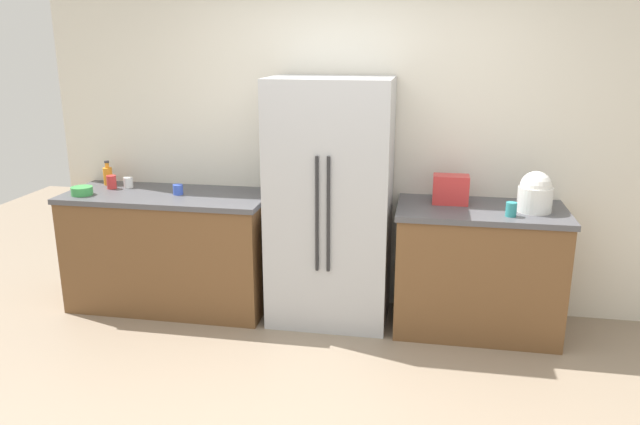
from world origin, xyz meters
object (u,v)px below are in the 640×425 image
Objects in this scene: bottle_a at (108,175)px; cup_d at (112,182)px; cup_b at (178,190)px; cup_c at (128,182)px; cup_a at (511,209)px; toaster at (451,189)px; bowl_a at (82,191)px; refrigerator at (330,203)px; rice_cooker at (535,193)px.

bottle_a is 0.16m from cup_d.
cup_c is at bearing 163.55° from cup_b.
cup_a is at bearing -3.92° from cup_b.
toaster is at bearing 2.85° from cup_b.
bowl_a is at bearing -94.30° from bottle_a.
refrigerator is 21.70× the size of cup_c.
toaster is 2.61× the size of cup_a.
refrigerator reaches higher than cup_c.
cup_d is (-0.60, 0.09, 0.01)m from cup_b.
cup_b is 0.61m from cup_d.
refrigerator is at bearing -4.33° from cup_c.
bowl_a is at bearing -117.99° from cup_d.
refrigerator is 18.75× the size of cup_a.
cup_b is (-1.19, -0.02, 0.06)m from refrigerator.
cup_a is (0.40, -0.27, -0.06)m from toaster.
toaster reaches higher than cup_a.
cup_d reaches higher than cup_b.
cup_b is 0.73× the size of cup_d.
refrigerator is 1.28m from cup_a.
toaster is 1.28× the size of bottle_a.
cup_a is at bearing -4.77° from cup_d.
bottle_a is at bearing 162.66° from cup_c.
cup_c is (0.21, -0.07, -0.04)m from bottle_a.
cup_a is 2.96m from cup_c.
bowl_a is (-0.12, -0.23, -0.02)m from cup_d.
cup_a is (1.27, -0.19, 0.07)m from refrigerator.
rice_cooker is 2.63m from cup_b.
rice_cooker is (0.57, -0.12, 0.03)m from toaster.
cup_c is at bearing 175.67° from refrigerator.
rice_cooker is 3.64× the size of cup_b.
cup_b is at bearing -16.45° from cup_c.
cup_b is at bearing -16.72° from bottle_a.
refrigerator is at bearing -5.83° from bottle_a.
refrigerator is 0.88m from toaster.
bottle_a reaches higher than bowl_a.
cup_c is at bearing -17.34° from bottle_a.
toaster is 2.66m from cup_d.
cup_d is at bearing 177.76° from refrigerator.
cup_a is at bearing -8.30° from refrigerator.
bottle_a is (-2.76, 0.11, -0.03)m from toaster.
refrigerator reaches higher than rice_cooker.
rice_cooker is 3.35m from bowl_a.
toaster is 0.58m from rice_cooker.
rice_cooker is at bearing -2.88° from cup_c.
rice_cooker reaches higher than bottle_a.
rice_cooker is at bearing -1.20° from refrigerator.
refrigerator is 1.68m from cup_c.
bottle_a is 1.86× the size of cup_d.
toaster is 2.38× the size of cup_d.
rice_cooker is 3.37× the size of cup_c.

